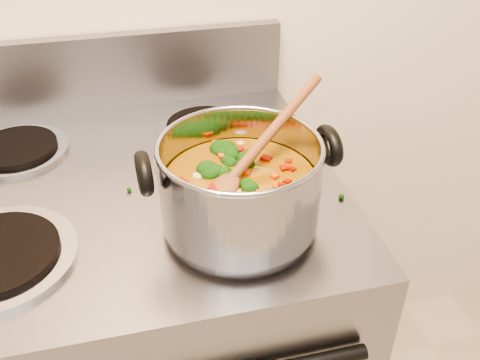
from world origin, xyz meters
name	(u,v)px	position (x,y,z in m)	size (l,w,h in m)	color
electric_range	(144,346)	(0.02, 1.16, 0.47)	(0.78, 0.70, 1.08)	gray
stockpot	(240,185)	(0.21, 1.00, 1.00)	(0.30, 0.25, 0.15)	#96969D
wooden_spoon	(248,160)	(0.22, 1.01, 1.04)	(0.25, 0.20, 0.12)	brown
cooktop_crumbs	(234,279)	(0.17, 0.88, 0.92)	(0.35, 0.14, 0.01)	black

